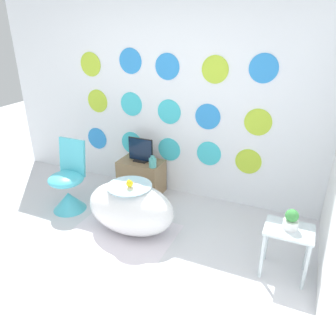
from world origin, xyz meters
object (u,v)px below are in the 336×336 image
Objects in this scene: chair at (68,189)px; vase at (153,162)px; bathtub at (131,208)px; tv at (141,151)px; potted_plant_left at (291,220)px.

chair is 1.08m from vase.
tv is at bearing 111.09° from bathtub.
vase is at bearing 38.13° from chair.
tv is (0.60, 0.76, 0.32)m from chair.
chair is 1.02m from tv.
vase is at bearing -25.23° from tv.
chair is (-0.93, 0.10, -0.02)m from bathtub.
potted_plant_left reaches higher than bathtub.
bathtub is 0.94m from chair.
vase reaches higher than bathtub.
tv is 2.13m from potted_plant_left.
bathtub is 6.59× the size of vase.
bathtub is at bearing -82.23° from vase.
chair is at bearing -128.44° from tv.
chair is at bearing -141.87° from vase.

